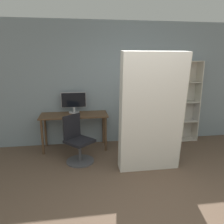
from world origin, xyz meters
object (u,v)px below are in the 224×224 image
(bookshelf, at_px, (180,100))
(mattress_near, at_px, (152,114))
(monitor, at_px, (74,102))
(office_chair, at_px, (78,144))

(bookshelf, relative_size, mattress_near, 0.92)
(monitor, relative_size, bookshelf, 0.29)
(office_chair, distance_m, bookshelf, 2.59)
(office_chair, relative_size, bookshelf, 0.48)
(monitor, distance_m, bookshelf, 2.45)
(monitor, bearing_deg, mattress_near, -44.91)
(monitor, bearing_deg, bookshelf, 0.30)
(bookshelf, distance_m, mattress_near, 1.74)
(monitor, relative_size, mattress_near, 0.26)
(monitor, height_order, office_chair, monitor)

